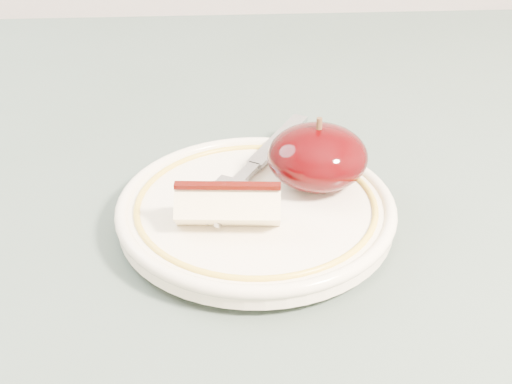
{
  "coord_description": "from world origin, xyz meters",
  "views": [
    {
      "loc": [
        0.06,
        -0.41,
        1.03
      ],
      "look_at": [
        0.08,
        -0.01,
        0.78
      ],
      "focal_mm": 50.0,
      "sensor_mm": 36.0,
      "label": 1
    }
  ],
  "objects": [
    {
      "name": "table",
      "position": [
        0.0,
        0.0,
        0.66
      ],
      "size": [
        0.9,
        0.9,
        0.75
      ],
      "color": "brown",
      "rests_on": "ground"
    },
    {
      "name": "fork",
      "position": [
        0.08,
        0.04,
        0.77
      ],
      "size": [
        0.1,
        0.15,
        0.0
      ],
      "rotation": [
        0.0,
        0.0,
        1.06
      ],
      "color": "#96999F",
      "rests_on": "plate"
    },
    {
      "name": "apple_wedge",
      "position": [
        0.06,
        -0.03,
        0.78
      ],
      "size": [
        0.07,
        0.03,
        0.03
      ],
      "rotation": [
        0.0,
        0.0,
        -0.08
      ],
      "color": "#FDEDBA",
      "rests_on": "plate"
    },
    {
      "name": "plate",
      "position": [
        0.08,
        -0.01,
        0.76
      ],
      "size": [
        0.19,
        0.19,
        0.02
      ],
      "color": "beige",
      "rests_on": "table"
    },
    {
      "name": "apple_half",
      "position": [
        0.13,
        0.02,
        0.79
      ],
      "size": [
        0.07,
        0.07,
        0.05
      ],
      "color": "black",
      "rests_on": "plate"
    }
  ]
}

